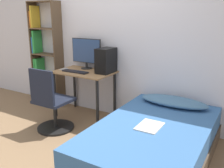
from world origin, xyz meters
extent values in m
plane|color=#846647|center=(0.00, 0.00, 0.00)|extent=(14.00, 14.00, 0.00)
cube|color=silver|center=(0.00, 1.40, 1.25)|extent=(8.00, 0.05, 2.50)
cube|color=#997047|center=(-0.30, 1.07, 0.74)|extent=(0.93, 0.60, 0.02)
cylinder|color=black|center=(-0.72, 0.82, 0.36)|extent=(0.04, 0.04, 0.73)
cylinder|color=black|center=(0.11, 0.82, 0.36)|extent=(0.04, 0.04, 0.73)
cylinder|color=black|center=(-0.72, 1.32, 0.36)|extent=(0.04, 0.04, 0.73)
cylinder|color=black|center=(0.11, 1.32, 0.36)|extent=(0.04, 0.04, 0.73)
cube|color=brown|center=(-1.57, 1.25, 0.92)|extent=(0.02, 0.24, 1.84)
cube|color=brown|center=(-0.99, 1.25, 0.92)|extent=(0.02, 0.24, 1.84)
cube|color=brown|center=(-1.28, 1.25, 0.01)|extent=(0.56, 0.24, 0.02)
cube|color=brown|center=(-1.28, 1.25, 0.47)|extent=(0.56, 0.24, 0.02)
cube|color=brown|center=(-1.28, 1.25, 0.92)|extent=(0.56, 0.24, 0.02)
cube|color=brown|center=(-1.28, 1.25, 1.38)|extent=(0.56, 0.24, 0.02)
cube|color=brown|center=(-1.28, 1.25, 1.83)|extent=(0.56, 0.24, 0.02)
cube|color=black|center=(-1.52, 1.25, 0.18)|extent=(0.04, 0.20, 0.33)
cube|color=#7A338E|center=(-1.48, 1.25, 0.17)|extent=(0.03, 0.20, 0.31)
cube|color=brown|center=(-1.44, 1.25, 0.21)|extent=(0.04, 0.20, 0.38)
cube|color=green|center=(-1.53, 1.25, 0.65)|extent=(0.04, 0.20, 0.35)
cube|color=green|center=(-1.48, 1.25, 0.65)|extent=(0.04, 0.20, 0.35)
cube|color=#2870B7|center=(-1.53, 1.25, 1.08)|extent=(0.03, 0.20, 0.29)
cube|color=green|center=(-1.50, 1.25, 1.13)|extent=(0.04, 0.20, 0.40)
cube|color=orange|center=(-1.53, 1.25, 1.53)|extent=(0.02, 0.20, 0.29)
cube|color=gold|center=(-1.50, 1.25, 1.58)|extent=(0.03, 0.20, 0.38)
cylinder|color=black|center=(-0.39, 0.46, 0.01)|extent=(0.53, 0.53, 0.03)
cylinder|color=black|center=(-0.39, 0.46, 0.22)|extent=(0.05, 0.05, 0.39)
cube|color=black|center=(-0.39, 0.46, 0.44)|extent=(0.46, 0.46, 0.04)
cube|color=black|center=(-0.39, 0.25, 0.69)|extent=(0.42, 0.04, 0.47)
cube|color=#4C3D2D|center=(1.14, 0.40, 0.10)|extent=(1.18, 1.95, 0.20)
cube|color=#38669E|center=(1.14, 0.40, 0.32)|extent=(1.15, 1.91, 0.25)
ellipsoid|color=teal|center=(1.14, 1.11, 0.50)|extent=(0.90, 0.36, 0.11)
cube|color=silver|center=(1.13, 0.34, 0.45)|extent=(0.24, 0.32, 0.01)
cylinder|color=black|center=(-0.40, 1.27, 0.76)|extent=(0.19, 0.19, 0.01)
cylinder|color=black|center=(-0.40, 1.27, 0.81)|extent=(0.04, 0.04, 0.10)
cube|color=black|center=(-0.40, 1.27, 1.05)|extent=(0.56, 0.01, 0.40)
cube|color=navy|center=(-0.40, 1.26, 1.05)|extent=(0.53, 0.01, 0.38)
cube|color=black|center=(-0.38, 0.95, 0.76)|extent=(0.44, 0.12, 0.02)
cube|color=black|center=(0.04, 1.18, 0.94)|extent=(0.21, 0.34, 0.38)
cube|color=#B7B7BC|center=(-0.69, 1.03, 0.76)|extent=(0.07, 0.14, 0.01)
camera|label=1|loc=(2.05, -2.00, 1.63)|focal=40.00mm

